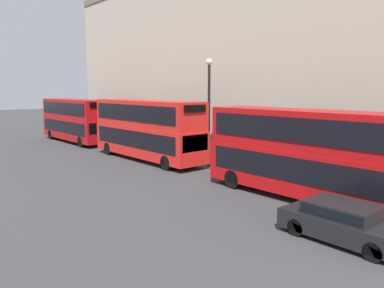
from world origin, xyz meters
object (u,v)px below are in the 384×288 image
object	(u,v)px
bus_leading	(314,152)
car_dark_sedan	(343,221)
bus_second_in_queue	(147,127)
bus_third_in_queue	(75,119)
pedestrian	(106,132)

from	to	relation	value
bus_leading	car_dark_sedan	world-z (taller)	bus_leading
bus_second_in_queue	bus_third_in_queue	size ratio (longest dim) A/B	1.04
bus_second_in_queue	car_dark_sedan	xyz separation A→B (m)	(-3.40, -17.17, -1.73)
bus_third_in_queue	car_dark_sedan	distance (m)	30.12
bus_second_in_queue	pedestrian	world-z (taller)	bus_second_in_queue
bus_second_in_queue	bus_third_in_queue	xyz separation A→B (m)	(0.00, 12.71, -0.10)
bus_third_in_queue	pedestrian	xyz separation A→B (m)	(2.98, -0.67, -1.55)
bus_third_in_queue	pedestrian	bearing A→B (deg)	-12.74
car_dark_sedan	pedestrian	xyz separation A→B (m)	(6.38, 29.21, 0.08)
bus_leading	bus_second_in_queue	distance (m)	13.86
bus_second_in_queue	bus_third_in_queue	distance (m)	12.71
bus_leading	car_dark_sedan	distance (m)	5.03
bus_second_in_queue	car_dark_sedan	distance (m)	17.59
bus_leading	bus_third_in_queue	distance (m)	26.57
bus_leading	bus_second_in_queue	size ratio (longest dim) A/B	1.03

